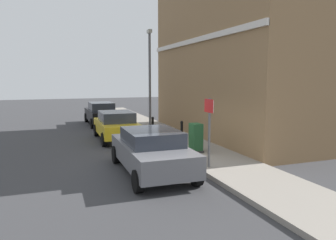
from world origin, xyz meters
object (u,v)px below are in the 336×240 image
Objects in this scene: bollard_far_kerb at (153,126)px; car_grey at (151,150)px; lamppost at (150,75)px; car_black at (101,113)px; bollard_near_cabinet at (182,131)px; car_yellow at (117,125)px; street_sign at (209,122)px; utility_cabinet at (196,139)px.

car_grey is at bearing -107.83° from bollard_far_kerb.
car_grey is 4.24× the size of bollard_far_kerb.
lamppost is at bearing -15.99° from car_grey.
car_black is (0.12, 11.80, 0.02)m from car_grey.
bollard_near_cabinet is at bearing -89.95° from lamppost.
lamppost is (0.76, 2.95, 2.60)m from bollard_far_kerb.
car_yellow is 0.91× the size of car_black.
car_black is at bearing 124.71° from lamppost.
street_sign reaches higher than bollard_near_cabinet.
car_grey is at bearing -144.18° from utility_cabinet.
utility_cabinet reaches higher than bollard_far_kerb.
bollard_near_cabinet is at bearing -164.67° from car_black.
car_black is 4.89m from lamppost.
bollard_far_kerb is at bearing -104.41° from lamppost.
bollard_far_kerb is at bearing -111.90° from car_yellow.
lamppost reaches higher than bollard_near_cabinet.
car_black is at bearing 102.80° from utility_cabinet.
car_yellow is 4.19m from lamppost.
car_grey reaches higher than utility_cabinet.
car_black is 4.16× the size of bollard_near_cabinet.
bollard_far_kerb is (1.74, 5.41, -0.06)m from car_grey.
lamppost reaches higher than street_sign.
lamppost is at bearing -145.92° from car_black.
bollard_far_kerb is 0.45× the size of street_sign.
car_yellow is 3.80× the size of bollard_near_cabinet.
bollard_far_kerb is 5.93m from street_sign.
street_sign reaches higher than car_black.
lamppost is (2.38, -3.44, 2.52)m from car_black.
bollard_near_cabinet is 5.55m from lamppost.
bollard_far_kerb is 4.01m from lamppost.
car_grey reaches higher than bollard_far_kerb.
bollard_far_kerb is (1.69, -0.70, -0.05)m from car_yellow.
utility_cabinet is 7.13m from lamppost.
lamppost reaches higher than car_yellow.
utility_cabinet is (2.40, 1.73, -0.08)m from car_grey.
street_sign is 0.40× the size of lamppost.
bollard_far_kerb is (-0.76, 1.95, 0.00)m from bollard_near_cabinet.
car_black is at bearing -0.19° from car_yellow.
utility_cabinet is 1.73m from bollard_near_cabinet.
car_yellow is 3.61m from bollard_near_cabinet.
lamppost reaches higher than car_black.
car_yellow is at bearing 105.43° from street_sign.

